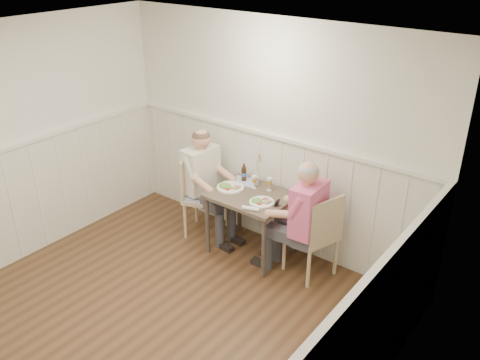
{
  "coord_description": "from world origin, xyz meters",
  "views": [
    {
      "loc": [
        2.93,
        -2.17,
        3.32
      ],
      "look_at": [
        0.02,
        1.64,
        1.0
      ],
      "focal_mm": 38.0,
      "sensor_mm": 36.0,
      "label": 1
    }
  ],
  "objects_px": {
    "beer_bottle": "(244,173)",
    "grass_vase": "(257,170)",
    "man_in_pink": "(303,230)",
    "diner_cream": "(204,191)",
    "chair_right": "(315,233)",
    "dining_table": "(251,202)",
    "chair_left": "(201,192)"
  },
  "relations": [
    {
      "from": "chair_left",
      "to": "beer_bottle",
      "type": "bearing_deg",
      "value": 24.37
    },
    {
      "from": "grass_vase",
      "to": "dining_table",
      "type": "bearing_deg",
      "value": -68.53
    },
    {
      "from": "chair_left",
      "to": "beer_bottle",
      "type": "distance_m",
      "value": 0.61
    },
    {
      "from": "chair_right",
      "to": "man_in_pink",
      "type": "height_order",
      "value": "man_in_pink"
    },
    {
      "from": "man_in_pink",
      "to": "diner_cream",
      "type": "height_order",
      "value": "diner_cream"
    },
    {
      "from": "chair_left",
      "to": "grass_vase",
      "type": "xyz_separation_m",
      "value": [
        0.66,
        0.23,
        0.39
      ]
    },
    {
      "from": "man_in_pink",
      "to": "dining_table",
      "type": "bearing_deg",
      "value": 177.07
    },
    {
      "from": "grass_vase",
      "to": "beer_bottle",
      "type": "bearing_deg",
      "value": -175.22
    },
    {
      "from": "man_in_pink",
      "to": "grass_vase",
      "type": "relative_size",
      "value": 3.3
    },
    {
      "from": "dining_table",
      "to": "chair_right",
      "type": "bearing_deg",
      "value": 4.27
    },
    {
      "from": "grass_vase",
      "to": "man_in_pink",
      "type": "bearing_deg",
      "value": -18.95
    },
    {
      "from": "chair_right",
      "to": "diner_cream",
      "type": "height_order",
      "value": "diner_cream"
    },
    {
      "from": "chair_right",
      "to": "beer_bottle",
      "type": "relative_size",
      "value": 4.46
    },
    {
      "from": "chair_left",
      "to": "diner_cream",
      "type": "bearing_deg",
      "value": 9.12
    },
    {
      "from": "chair_right",
      "to": "beer_bottle",
      "type": "bearing_deg",
      "value": 171.21
    },
    {
      "from": "chair_right",
      "to": "grass_vase",
      "type": "bearing_deg",
      "value": 168.61
    },
    {
      "from": "dining_table",
      "to": "diner_cream",
      "type": "bearing_deg",
      "value": 179.1
    },
    {
      "from": "man_in_pink",
      "to": "diner_cream",
      "type": "xyz_separation_m",
      "value": [
        -1.41,
        0.05,
        0.0
      ]
    },
    {
      "from": "chair_right",
      "to": "chair_left",
      "type": "relative_size",
      "value": 0.97
    },
    {
      "from": "dining_table",
      "to": "diner_cream",
      "type": "xyz_separation_m",
      "value": [
        -0.71,
        0.01,
        -0.08
      ]
    },
    {
      "from": "chair_left",
      "to": "man_in_pink",
      "type": "height_order",
      "value": "man_in_pink"
    },
    {
      "from": "dining_table",
      "to": "grass_vase",
      "type": "xyz_separation_m",
      "value": [
        -0.09,
        0.24,
        0.29
      ]
    },
    {
      "from": "diner_cream",
      "to": "beer_bottle",
      "type": "height_order",
      "value": "diner_cream"
    },
    {
      "from": "dining_table",
      "to": "beer_bottle",
      "type": "height_order",
      "value": "beer_bottle"
    },
    {
      "from": "chair_right",
      "to": "beer_bottle",
      "type": "xyz_separation_m",
      "value": [
        -1.06,
        0.16,
        0.32
      ]
    },
    {
      "from": "man_in_pink",
      "to": "diner_cream",
      "type": "relative_size",
      "value": 1.0
    },
    {
      "from": "chair_right",
      "to": "beer_bottle",
      "type": "height_order",
      "value": "beer_bottle"
    },
    {
      "from": "chair_left",
      "to": "grass_vase",
      "type": "distance_m",
      "value": 0.8
    },
    {
      "from": "beer_bottle",
      "to": "grass_vase",
      "type": "bearing_deg",
      "value": 4.78
    },
    {
      "from": "chair_right",
      "to": "chair_left",
      "type": "bearing_deg",
      "value": -177.96
    },
    {
      "from": "chair_left",
      "to": "grass_vase",
      "type": "height_order",
      "value": "grass_vase"
    },
    {
      "from": "dining_table",
      "to": "chair_right",
      "type": "xyz_separation_m",
      "value": [
        0.79,
        0.06,
        -0.12
      ]
    }
  ]
}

